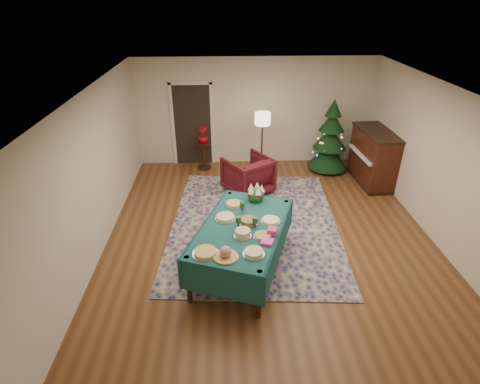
{
  "coord_description": "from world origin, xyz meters",
  "views": [
    {
      "loc": [
        -0.81,
        -5.75,
        4.08
      ],
      "look_at": [
        -0.56,
        -0.17,
        1.05
      ],
      "focal_mm": 28.0,
      "sensor_mm": 36.0,
      "label": 1
    }
  ],
  "objects_px": {
    "side_table": "(204,156)",
    "potted_plant": "(203,138)",
    "gift_box": "(272,232)",
    "christmas_tree": "(330,139)",
    "armchair": "(248,173)",
    "buffet_table": "(242,234)",
    "floor_lamp": "(262,122)",
    "piano": "(373,158)"
  },
  "relations": [
    {
      "from": "armchair",
      "to": "potted_plant",
      "type": "xyz_separation_m",
      "value": [
        -1.04,
        1.33,
        0.35
      ]
    },
    {
      "from": "side_table",
      "to": "piano",
      "type": "distance_m",
      "value": 4.12
    },
    {
      "from": "gift_box",
      "to": "floor_lamp",
      "type": "bearing_deg",
      "value": 86.7
    },
    {
      "from": "armchair",
      "to": "christmas_tree",
      "type": "xyz_separation_m",
      "value": [
        2.11,
        1.12,
        0.35
      ]
    },
    {
      "from": "floor_lamp",
      "to": "christmas_tree",
      "type": "distance_m",
      "value": 1.79
    },
    {
      "from": "floor_lamp",
      "to": "gift_box",
      "type": "bearing_deg",
      "value": -93.3
    },
    {
      "from": "side_table",
      "to": "christmas_tree",
      "type": "distance_m",
      "value": 3.2
    },
    {
      "from": "side_table",
      "to": "potted_plant",
      "type": "xyz_separation_m",
      "value": [
        0.0,
        0.0,
        0.48
      ]
    },
    {
      "from": "floor_lamp",
      "to": "piano",
      "type": "xyz_separation_m",
      "value": [
        2.56,
        -0.59,
        -0.7
      ]
    },
    {
      "from": "christmas_tree",
      "to": "piano",
      "type": "distance_m",
      "value": 1.14
    },
    {
      "from": "gift_box",
      "to": "piano",
      "type": "relative_size",
      "value": 0.09
    },
    {
      "from": "buffet_table",
      "to": "side_table",
      "type": "height_order",
      "value": "buffet_table"
    },
    {
      "from": "buffet_table",
      "to": "piano",
      "type": "bearing_deg",
      "value": 43.31
    },
    {
      "from": "gift_box",
      "to": "potted_plant",
      "type": "xyz_separation_m",
      "value": [
        -1.22,
        4.24,
        -0.07
      ]
    },
    {
      "from": "floor_lamp",
      "to": "piano",
      "type": "distance_m",
      "value": 2.72
    },
    {
      "from": "christmas_tree",
      "to": "piano",
      "type": "height_order",
      "value": "christmas_tree"
    },
    {
      "from": "floor_lamp",
      "to": "christmas_tree",
      "type": "height_order",
      "value": "christmas_tree"
    },
    {
      "from": "buffet_table",
      "to": "potted_plant",
      "type": "distance_m",
      "value": 4.06
    },
    {
      "from": "floor_lamp",
      "to": "armchair",
      "type": "bearing_deg",
      "value": -112.18
    },
    {
      "from": "gift_box",
      "to": "armchair",
      "type": "xyz_separation_m",
      "value": [
        -0.17,
        2.91,
        -0.42
      ]
    },
    {
      "from": "armchair",
      "to": "floor_lamp",
      "type": "relative_size",
      "value": 0.6
    },
    {
      "from": "floor_lamp",
      "to": "side_table",
      "type": "xyz_separation_m",
      "value": [
        -1.44,
        0.35,
        -0.98
      ]
    },
    {
      "from": "buffet_table",
      "to": "gift_box",
      "type": "relative_size",
      "value": 18.23
    },
    {
      "from": "gift_box",
      "to": "armchair",
      "type": "height_order",
      "value": "gift_box"
    },
    {
      "from": "gift_box",
      "to": "armchair",
      "type": "relative_size",
      "value": 0.14
    },
    {
      "from": "gift_box",
      "to": "potted_plant",
      "type": "distance_m",
      "value": 4.41
    },
    {
      "from": "potted_plant",
      "to": "christmas_tree",
      "type": "distance_m",
      "value": 3.16
    },
    {
      "from": "gift_box",
      "to": "christmas_tree",
      "type": "distance_m",
      "value": 4.47
    },
    {
      "from": "buffet_table",
      "to": "floor_lamp",
      "type": "distance_m",
      "value": 3.74
    },
    {
      "from": "buffet_table",
      "to": "side_table",
      "type": "relative_size",
      "value": 3.46
    },
    {
      "from": "buffet_table",
      "to": "christmas_tree",
      "type": "height_order",
      "value": "christmas_tree"
    },
    {
      "from": "buffet_table",
      "to": "side_table",
      "type": "xyz_separation_m",
      "value": [
        -0.78,
        3.98,
        -0.33
      ]
    },
    {
      "from": "buffet_table",
      "to": "floor_lamp",
      "type": "height_order",
      "value": "floor_lamp"
    },
    {
      "from": "gift_box",
      "to": "christmas_tree",
      "type": "relative_size",
      "value": 0.07
    },
    {
      "from": "floor_lamp",
      "to": "christmas_tree",
      "type": "xyz_separation_m",
      "value": [
        1.71,
        0.14,
        -0.5
      ]
    },
    {
      "from": "floor_lamp",
      "to": "side_table",
      "type": "bearing_deg",
      "value": 166.22
    },
    {
      "from": "buffet_table",
      "to": "side_table",
      "type": "distance_m",
      "value": 4.07
    },
    {
      "from": "buffet_table",
      "to": "gift_box",
      "type": "height_order",
      "value": "gift_box"
    },
    {
      "from": "armchair",
      "to": "christmas_tree",
      "type": "height_order",
      "value": "christmas_tree"
    },
    {
      "from": "potted_plant",
      "to": "armchair",
      "type": "bearing_deg",
      "value": -51.88
    },
    {
      "from": "gift_box",
      "to": "potted_plant",
      "type": "relative_size",
      "value": 0.32
    },
    {
      "from": "armchair",
      "to": "potted_plant",
      "type": "bearing_deg",
      "value": -85.16
    }
  ]
}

